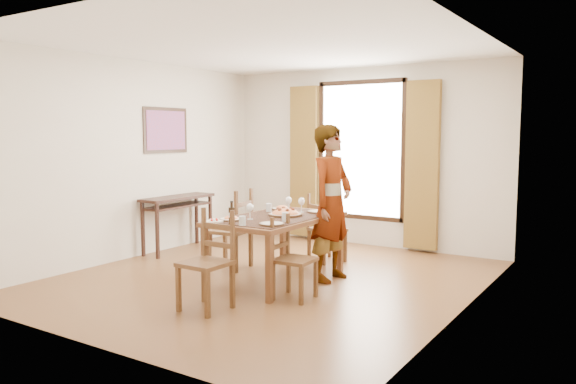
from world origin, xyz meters
The scene contains 22 objects.
ground centered at (0.00, 0.00, 0.00)m, with size 5.00×5.00×0.00m, color brown.
room_shell centered at (0.00, 0.13, 1.54)m, with size 4.60×5.10×2.74m.
console_table centered at (-2.03, 0.60, 0.68)m, with size 0.38×1.20×0.80m.
dining_table centered at (0.11, -0.01, 0.69)m, with size 0.97×1.66×0.76m.
chair_west centered at (-0.68, 0.17, 0.47)m, with size 0.50×0.50×1.01m.
chair_north centered at (0.11, 1.14, 0.42)m, with size 0.53×0.53×0.91m.
chair_south centered at (0.14, -1.25, 0.45)m, with size 0.43×0.43×0.97m.
chair_east centered at (0.64, -0.51, 0.40)m, with size 0.40×0.40×0.86m.
man centered at (0.62, 0.37, 0.90)m, with size 0.46×0.68×1.81m, color #979A9F.
plate_sw centered at (-0.14, -0.53, 0.78)m, with size 0.27×0.27×0.05m, color silver, non-canonical shape.
plate_se centered at (0.41, -0.55, 0.78)m, with size 0.27×0.27×0.05m, color silver, non-canonical shape.
plate_nw centered at (-0.15, 0.50, 0.78)m, with size 0.27×0.27×0.05m, color silver, non-canonical shape.
plate_ne centered at (0.36, 0.52, 0.78)m, with size 0.27×0.27×0.05m, color silver, non-canonical shape.
pasta_platter centered at (0.17, 0.08, 0.81)m, with size 0.40×0.40×0.10m, color red, non-canonical shape.
caprese_plate centered at (-0.22, -0.73, 0.78)m, with size 0.20×0.20×0.04m, color silver, non-canonical shape.
wine_glass_a centered at (0.00, -0.38, 0.85)m, with size 0.08×0.08×0.18m, color white, non-canonical shape.
wine_glass_b centered at (0.20, 0.40, 0.85)m, with size 0.08×0.08×0.18m, color white, non-canonical shape.
wine_glass_c centered at (0.01, 0.40, 0.85)m, with size 0.08×0.08×0.18m, color white, non-canonical shape.
tumbler_a centered at (0.40, -0.28, 0.81)m, with size 0.07×0.07×0.10m, color silver.
tumbler_b centered at (-0.18, 0.25, 0.81)m, with size 0.07×0.07×0.10m, color silver.
tumbler_c centered at (0.18, -0.75, 0.81)m, with size 0.07×0.07×0.10m, color silver.
wine_bottle centered at (0.04, -0.75, 0.88)m, with size 0.07×0.07×0.25m, color black, non-canonical shape.
Camera 1 is at (3.68, -5.32, 1.71)m, focal length 35.00 mm.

